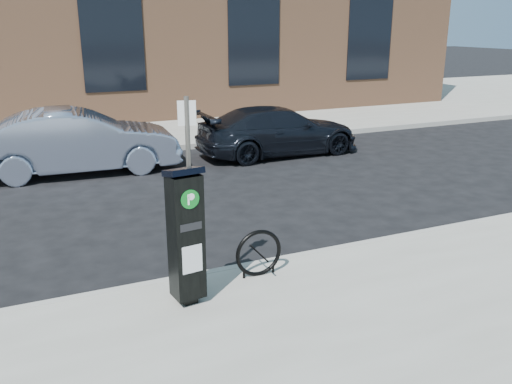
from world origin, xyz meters
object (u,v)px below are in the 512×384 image
parking_kiosk (186,235)px  bike_rack (259,253)px  car_dark (278,131)px  sign_pole (190,198)px  car_silver (79,141)px

parking_kiosk → bike_rack: 1.27m
bike_rack → car_dark: car_dark is taller
parking_kiosk → sign_pole: bearing=55.8°
parking_kiosk → car_silver: bearing=85.6°
parking_kiosk → sign_pole: sign_pole is taller
sign_pole → car_silver: bearing=107.2°
sign_pole → bike_rack: size_ratio=3.72×
sign_pole → car_dark: sign_pole is taller
sign_pole → car_silver: (-0.55, 7.03, -0.61)m
sign_pole → car_dark: size_ratio=0.55×
bike_rack → car_silver: size_ratio=0.14×
bike_rack → car_silver: car_silver is taller
bike_rack → car_dark: 7.76m
car_dark → sign_pole: bearing=145.3°
car_silver → car_dark: bearing=-88.9°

